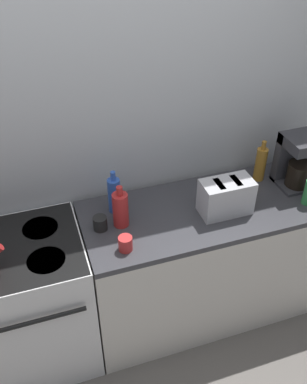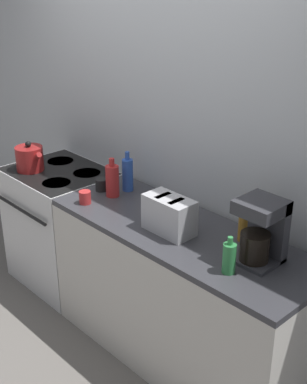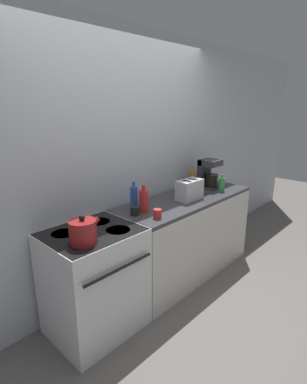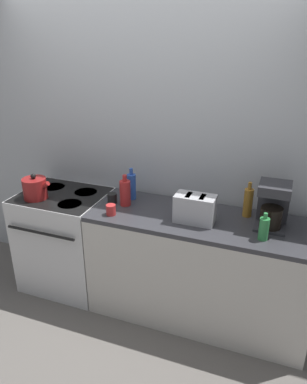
{
  "view_description": "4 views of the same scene",
  "coord_description": "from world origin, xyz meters",
  "px_view_note": "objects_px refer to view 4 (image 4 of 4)",
  "views": [
    {
      "loc": [
        -0.43,
        -1.46,
        2.51
      ],
      "look_at": [
        0.18,
        0.37,
        1.06
      ],
      "focal_mm": 40.0,
      "sensor_mm": 36.0,
      "label": 1
    },
    {
      "loc": [
        2.47,
        -1.66,
        2.36
      ],
      "look_at": [
        0.34,
        0.34,
        1.05
      ],
      "focal_mm": 50.0,
      "sensor_mm": 36.0,
      "label": 2
    },
    {
      "loc": [
        -1.89,
        -1.55,
        1.88
      ],
      "look_at": [
        0.16,
        0.38,
        1.05
      ],
      "focal_mm": 28.0,
      "sensor_mm": 36.0,
      "label": 3
    },
    {
      "loc": [
        1.17,
        -2.18,
        2.23
      ],
      "look_at": [
        0.22,
        0.34,
        1.06
      ],
      "focal_mm": 35.0,
      "sensor_mm": 36.0,
      "label": 4
    }
  ],
  "objects_px": {
    "coffee_maker": "(273,204)",
    "cup_black": "(112,198)",
    "bottle_amber": "(248,202)",
    "bottle_green": "(264,228)",
    "bottle_blue": "(132,186)",
    "toaster": "(195,209)",
    "cup_red": "(111,210)",
    "bottle_red": "(125,193)",
    "stove": "(66,239)",
    "kettle": "(35,188)"
  },
  "relations": [
    {
      "from": "bottle_red",
      "to": "cup_red",
      "type": "height_order",
      "value": "bottle_red"
    },
    {
      "from": "bottle_red",
      "to": "kettle",
      "type": "bearing_deg",
      "value": -169.12
    },
    {
      "from": "coffee_maker",
      "to": "cup_red",
      "type": "xyz_separation_m",
      "value": [
        -1.17,
        -0.24,
        -0.13
      ]
    },
    {
      "from": "coffee_maker",
      "to": "cup_black",
      "type": "height_order",
      "value": "coffee_maker"
    },
    {
      "from": "toaster",
      "to": "bottle_amber",
      "type": "relative_size",
      "value": 1.07
    },
    {
      "from": "toaster",
      "to": "bottle_amber",
      "type": "distance_m",
      "value": 0.42
    },
    {
      "from": "toaster",
      "to": "bottle_blue",
      "type": "height_order",
      "value": "bottle_blue"
    },
    {
      "from": "cup_red",
      "to": "bottle_blue",
      "type": "bearing_deg",
      "value": 85.03
    },
    {
      "from": "toaster",
      "to": "coffee_maker",
      "type": "distance_m",
      "value": 0.55
    },
    {
      "from": "coffee_maker",
      "to": "cup_black",
      "type": "distance_m",
      "value": 1.27
    },
    {
      "from": "kettle",
      "to": "toaster",
      "type": "xyz_separation_m",
      "value": [
        1.37,
        0.07,
        0.02
      ]
    },
    {
      "from": "bottle_amber",
      "to": "cup_red",
      "type": "relative_size",
      "value": 3.36
    },
    {
      "from": "bottle_blue",
      "to": "kettle",
      "type": "bearing_deg",
      "value": -159.96
    },
    {
      "from": "stove",
      "to": "cup_red",
      "type": "xyz_separation_m",
      "value": [
        0.58,
        -0.19,
        0.48
      ]
    },
    {
      "from": "bottle_green",
      "to": "cup_red",
      "type": "height_order",
      "value": "bottle_green"
    },
    {
      "from": "coffee_maker",
      "to": "bottle_blue",
      "type": "distance_m",
      "value": 1.14
    },
    {
      "from": "stove",
      "to": "coffee_maker",
      "type": "relative_size",
      "value": 2.65
    },
    {
      "from": "kettle",
      "to": "toaster",
      "type": "bearing_deg",
      "value": 2.8
    },
    {
      "from": "toaster",
      "to": "coffee_maker",
      "type": "height_order",
      "value": "coffee_maker"
    },
    {
      "from": "toaster",
      "to": "cup_red",
      "type": "bearing_deg",
      "value": -169.21
    },
    {
      "from": "bottle_red",
      "to": "cup_black",
      "type": "xyz_separation_m",
      "value": [
        -0.12,
        -0.0,
        -0.07
      ]
    },
    {
      "from": "cup_black",
      "to": "bottle_green",
      "type": "bearing_deg",
      "value": -7.71
    },
    {
      "from": "bottle_amber",
      "to": "bottle_blue",
      "type": "xyz_separation_m",
      "value": [
        -0.96,
        -0.02,
        -0.0
      ]
    },
    {
      "from": "bottle_blue",
      "to": "cup_red",
      "type": "height_order",
      "value": "bottle_blue"
    },
    {
      "from": "stove",
      "to": "bottle_amber",
      "type": "height_order",
      "value": "bottle_amber"
    },
    {
      "from": "kettle",
      "to": "bottle_red",
      "type": "bearing_deg",
      "value": 10.88
    },
    {
      "from": "stove",
      "to": "cup_black",
      "type": "bearing_deg",
      "value": 1.68
    },
    {
      "from": "bottle_red",
      "to": "bottle_green",
      "type": "bearing_deg",
      "value": -8.56
    },
    {
      "from": "kettle",
      "to": "bottle_red",
      "type": "relative_size",
      "value": 0.97
    },
    {
      "from": "toaster",
      "to": "cup_red",
      "type": "relative_size",
      "value": 3.59
    },
    {
      "from": "stove",
      "to": "cup_red",
      "type": "bearing_deg",
      "value": -17.89
    },
    {
      "from": "bottle_amber",
      "to": "bottle_green",
      "type": "bearing_deg",
      "value": -64.49
    },
    {
      "from": "stove",
      "to": "bottle_amber",
      "type": "relative_size",
      "value": 3.28
    },
    {
      "from": "bottle_red",
      "to": "cup_red",
      "type": "bearing_deg",
      "value": -98.61
    },
    {
      "from": "bottle_red",
      "to": "bottle_amber",
      "type": "bearing_deg",
      "value": 8.88
    },
    {
      "from": "bottle_green",
      "to": "stove",
      "type": "bearing_deg",
      "value": 174.94
    },
    {
      "from": "kettle",
      "to": "bottle_blue",
      "type": "bearing_deg",
      "value": 20.04
    },
    {
      "from": "bottle_green",
      "to": "bottle_blue",
      "type": "height_order",
      "value": "bottle_blue"
    },
    {
      "from": "toaster",
      "to": "stove",
      "type": "bearing_deg",
      "value": 176.9
    },
    {
      "from": "toaster",
      "to": "coffee_maker",
      "type": "relative_size",
      "value": 0.87
    },
    {
      "from": "bottle_blue",
      "to": "toaster",
      "type": "bearing_deg",
      "value": -19.37
    },
    {
      "from": "kettle",
      "to": "toaster",
      "type": "relative_size",
      "value": 0.85
    },
    {
      "from": "bottle_amber",
      "to": "bottle_green",
      "type": "distance_m",
      "value": 0.35
    },
    {
      "from": "bottle_green",
      "to": "cup_black",
      "type": "bearing_deg",
      "value": 172.29
    },
    {
      "from": "bottle_amber",
      "to": "bottle_blue",
      "type": "distance_m",
      "value": 0.96
    },
    {
      "from": "coffee_maker",
      "to": "bottle_red",
      "type": "height_order",
      "value": "coffee_maker"
    },
    {
      "from": "bottle_green",
      "to": "kettle",
      "type": "bearing_deg",
      "value": 179.42
    },
    {
      "from": "stove",
      "to": "bottle_red",
      "type": "bearing_deg",
      "value": 1.4
    },
    {
      "from": "coffee_maker",
      "to": "bottle_blue",
      "type": "bearing_deg",
      "value": 175.6
    },
    {
      "from": "cup_black",
      "to": "bottle_blue",
      "type": "bearing_deg",
      "value": 48.25
    }
  ]
}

